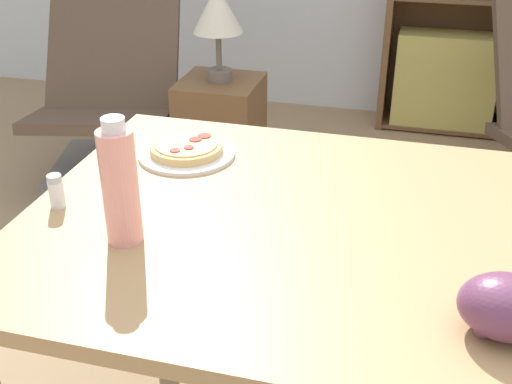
% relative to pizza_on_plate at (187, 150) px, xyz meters
% --- Properties ---
extents(dining_table, '(1.39, 0.94, 0.77)m').
position_rel_pizza_on_plate_xyz_m(dining_table, '(0.46, -0.24, -0.10)').
color(dining_table, tan).
rests_on(dining_table, ground_plane).
extents(pizza_on_plate, '(0.24, 0.24, 0.04)m').
position_rel_pizza_on_plate_xyz_m(pizza_on_plate, '(0.00, 0.00, 0.00)').
color(pizza_on_plate, white).
rests_on(pizza_on_plate, dining_table).
extents(grape_bunch, '(0.17, 0.13, 0.10)m').
position_rel_pizza_on_plate_xyz_m(grape_bunch, '(0.72, -0.50, 0.04)').
color(grape_bunch, '#6B3856').
rests_on(grape_bunch, dining_table).
extents(drink_bottle, '(0.07, 0.07, 0.26)m').
position_rel_pizza_on_plate_xyz_m(drink_bottle, '(0.02, -0.40, 0.11)').
color(drink_bottle, pink).
rests_on(drink_bottle, dining_table).
extents(salt_shaker, '(0.03, 0.03, 0.08)m').
position_rel_pizza_on_plate_xyz_m(salt_shaker, '(-0.18, -0.32, 0.02)').
color(salt_shaker, white).
rests_on(salt_shaker, dining_table).
extents(lounge_chair_near, '(0.76, 0.88, 0.88)m').
position_rel_pizza_on_plate_xyz_m(lounge_chair_near, '(-0.86, 1.22, -0.50)').
color(lounge_chair_near, slate).
rests_on(lounge_chair_near, ground_plane).
extents(bookshelf, '(0.72, 0.30, 1.50)m').
position_rel_pizza_on_plate_xyz_m(bookshelf, '(0.69, 2.30, -0.10)').
color(bookshelf, brown).
rests_on(bookshelf, ground_plane).
extents(side_table, '(0.34, 0.34, 0.57)m').
position_rel_pizza_on_plate_xyz_m(side_table, '(-0.28, 1.14, -0.50)').
color(side_table, brown).
rests_on(side_table, ground_plane).
extents(table_lamp, '(0.21, 0.21, 0.40)m').
position_rel_pizza_on_plate_xyz_m(table_lamp, '(-0.28, 1.14, 0.07)').
color(table_lamp, '#665B51').
rests_on(table_lamp, side_table).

